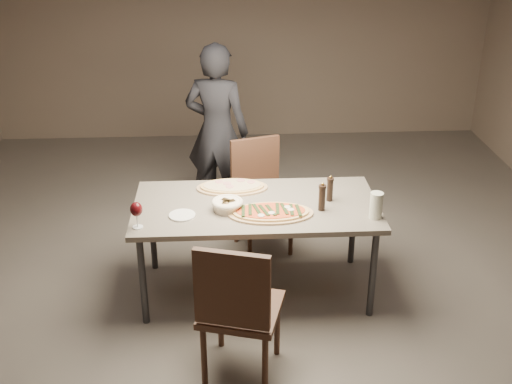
{
  "coord_description": "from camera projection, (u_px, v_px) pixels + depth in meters",
  "views": [
    {
      "loc": [
        -0.23,
        -4.22,
        2.86
      ],
      "look_at": [
        0.0,
        0.0,
        0.85
      ],
      "focal_mm": 45.0,
      "sensor_mm": 36.0,
      "label": 1
    }
  ],
  "objects": [
    {
      "name": "dining_table",
      "position": [
        256.0,
        211.0,
        4.74
      ],
      "size": [
        1.8,
        0.9,
        0.75
      ],
      "color": "slate",
      "rests_on": "ground"
    },
    {
      "name": "room",
      "position": [
        256.0,
        120.0,
        4.44
      ],
      "size": [
        7.0,
        7.0,
        7.0
      ],
      "color": "#5F5851",
      "rests_on": "ground"
    },
    {
      "name": "carafe",
      "position": [
        376.0,
        205.0,
        4.49
      ],
      "size": [
        0.09,
        0.09,
        0.19
      ],
      "rotation": [
        0.0,
        0.0,
        -0.05
      ],
      "color": "silver",
      "rests_on": "dining_table"
    },
    {
      "name": "bread_basket",
      "position": [
        227.0,
        204.0,
        4.61
      ],
      "size": [
        0.23,
        0.23,
        0.08
      ],
      "rotation": [
        0.0,
        0.0,
        0.41
      ],
      "color": "beige",
      "rests_on": "dining_table"
    },
    {
      "name": "wine_glass",
      "position": [
        136.0,
        210.0,
        4.34
      ],
      "size": [
        0.09,
        0.09,
        0.19
      ],
      "rotation": [
        0.0,
        0.0,
        0.24
      ],
      "color": "silver",
      "rests_on": "dining_table"
    },
    {
      "name": "chair_far",
      "position": [
        259.0,
        189.0,
        5.47
      ],
      "size": [
        0.56,
        0.56,
        0.95
      ],
      "rotation": [
        0.0,
        0.0,
        3.43
      ],
      "color": "#43291C",
      "rests_on": "ground"
    },
    {
      "name": "zucchini_pizza",
      "position": [
        271.0,
        212.0,
        4.56
      ],
      "size": [
        0.61,
        0.34,
        0.05
      ],
      "rotation": [
        0.0,
        0.0,
        0.08
      ],
      "color": "tan",
      "rests_on": "dining_table"
    },
    {
      "name": "chair_near",
      "position": [
        237.0,
        305.0,
        3.89
      ],
      "size": [
        0.59,
        0.59,
        1.01
      ],
      "rotation": [
        0.0,
        0.0,
        -0.27
      ],
      "color": "#43291C",
      "rests_on": "ground"
    },
    {
      "name": "pepper_mill_right",
      "position": [
        330.0,
        189.0,
        4.74
      ],
      "size": [
        0.05,
        0.05,
        0.2
      ],
      "rotation": [
        0.0,
        0.0,
        -0.09
      ],
      "color": "black",
      "rests_on": "dining_table"
    },
    {
      "name": "pepper_mill_left",
      "position": [
        322.0,
        197.0,
        4.59
      ],
      "size": [
        0.06,
        0.06,
        0.22
      ],
      "rotation": [
        0.0,
        0.0,
        0.22
      ],
      "color": "black",
      "rests_on": "dining_table"
    },
    {
      "name": "ham_pizza",
      "position": [
        232.0,
        187.0,
        4.96
      ],
      "size": [
        0.55,
        0.3,
        0.04
      ],
      "rotation": [
        0.0,
        0.0,
        -0.01
      ],
      "color": "tan",
      "rests_on": "dining_table"
    },
    {
      "name": "side_plate",
      "position": [
        182.0,
        215.0,
        4.55
      ],
      "size": [
        0.19,
        0.19,
        0.01
      ],
      "rotation": [
        0.0,
        0.0,
        -0.19
      ],
      "color": "white",
      "rests_on": "dining_table"
    },
    {
      "name": "diner",
      "position": [
        217.0,
        131.0,
        5.92
      ],
      "size": [
        0.69,
        0.56,
        1.65
      ],
      "primitive_type": "imported",
      "rotation": [
        0.0,
        0.0,
        2.84
      ],
      "color": "black",
      "rests_on": "ground"
    },
    {
      "name": "oil_dish",
      "position": [
        234.0,
        202.0,
        4.74
      ],
      "size": [
        0.14,
        0.14,
        0.02
      ],
      "rotation": [
        0.0,
        0.0,
        0.41
      ],
      "color": "white",
      "rests_on": "dining_table"
    }
  ]
}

